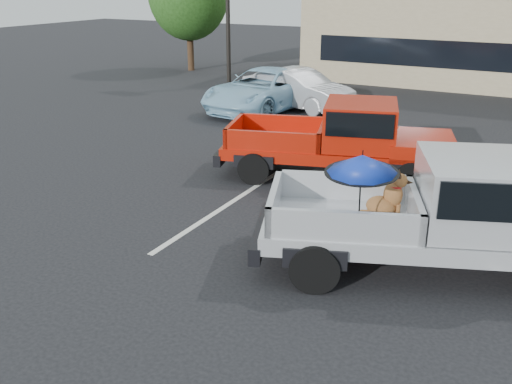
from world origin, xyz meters
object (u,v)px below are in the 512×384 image
red_pickup (352,137)px  blue_suv (264,90)px  silver_pickup (459,210)px  silver_sedan (298,89)px

red_pickup → blue_suv: (-5.15, 5.57, -0.26)m
silver_pickup → silver_sedan: 12.26m
silver_pickup → red_pickup: 4.66m
silver_pickup → red_pickup: bearing=108.8°
red_pickup → blue_suv: 7.59m
silver_sedan → silver_pickup: bearing=-128.8°
silver_sedan → blue_suv: size_ratio=0.82×
red_pickup → silver_sedan: (-4.19, 6.36, -0.28)m
silver_pickup → silver_sedan: (-7.14, 9.95, -0.36)m
silver_pickup → silver_sedan: silver_pickup is taller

